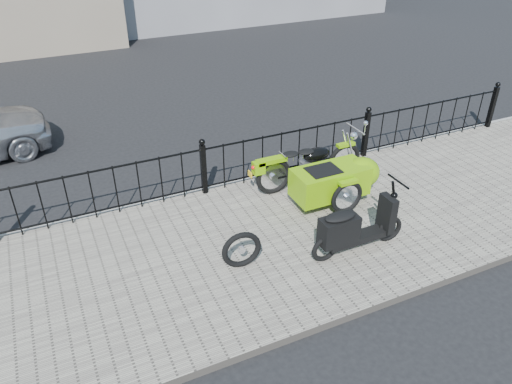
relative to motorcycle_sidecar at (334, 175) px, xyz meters
name	(u,v)px	position (x,y,z in m)	size (l,w,h in m)	color
ground	(232,236)	(-2.00, -0.14, -0.59)	(120.00, 120.00, 0.00)	black
sidewalk	(245,250)	(-2.00, -0.64, -0.53)	(30.00, 3.80, 0.12)	#6D655C
curb	(203,191)	(-2.00, 1.30, -0.53)	(30.00, 0.10, 0.12)	gray
iron_fence	(204,170)	(-2.00, 1.16, -0.01)	(14.11, 0.11, 1.08)	black
motorcycle_sidecar	(334,175)	(0.00, 0.00, 0.00)	(2.28, 1.48, 0.98)	black
scooter	(353,229)	(-0.57, -1.43, -0.05)	(1.62, 0.47, 1.10)	black
spare_tire	(242,250)	(-2.22, -1.04, -0.17)	(0.60, 0.60, 0.09)	black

